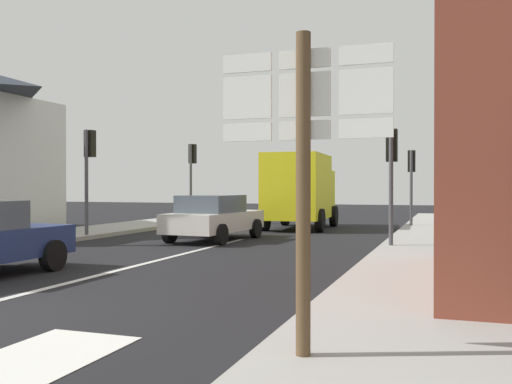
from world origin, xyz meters
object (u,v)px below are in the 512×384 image
sedan_far (214,217)px  traffic_light_far_left (192,165)px  route_sign_post (304,159)px  traffic_light_far_right (411,171)px  traffic_light_near_left (89,158)px  traffic_light_near_right (392,160)px  delivery_truck (300,189)px

sedan_far → traffic_light_far_left: size_ratio=1.15×
route_sign_post → traffic_light_far_right: size_ratio=0.98×
sedan_far → traffic_light_near_left: traffic_light_near_left is taller
route_sign_post → traffic_light_near_right: size_ratio=0.96×
delivery_truck → traffic_light_near_right: bearing=-57.3°
sedan_far → traffic_light_near_right: (5.71, -0.90, 1.71)m
traffic_light_far_right → sedan_far: bearing=-126.9°
sedan_far → route_sign_post: 13.17m
traffic_light_near_left → traffic_light_far_left: bearing=90.0°
route_sign_post → traffic_light_near_right: traffic_light_near_right is taller
delivery_truck → traffic_light_near_left: (-5.61, -6.57, 1.05)m
delivery_truck → traffic_light_far_left: traffic_light_far_left is taller
delivery_truck → traffic_light_far_left: size_ratio=1.36×
route_sign_post → sedan_far: bearing=116.9°
traffic_light_far_left → traffic_light_near_right: size_ratio=1.12×
delivery_truck → traffic_light_far_right: traffic_light_far_right is taller
delivery_truck → traffic_light_far_right: bearing=21.6°
traffic_light_near_left → traffic_light_near_right: (9.95, -0.19, -0.23)m
traffic_light_far_right → traffic_light_near_right: 8.48m
delivery_truck → route_sign_post: (4.56, -17.57, 0.35)m
traffic_light_far_left → traffic_light_far_right: bearing=1.4°
route_sign_post → traffic_light_far_right: (-0.22, 19.29, 0.41)m
delivery_truck → traffic_light_far_left: bearing=165.3°
route_sign_post → traffic_light_near_right: 10.82m
traffic_light_far_left → traffic_light_far_right: (9.95, 0.25, -0.36)m
sedan_far → delivery_truck: delivery_truck is taller
sedan_far → traffic_light_near_left: size_ratio=1.18×
delivery_truck → traffic_light_near_right: traffic_light_near_right is taller
sedan_far → delivery_truck: bearing=76.9°
delivery_truck → traffic_light_far_right: size_ratio=1.56×
traffic_light_near_left → traffic_light_far_right: bearing=39.8°
traffic_light_far_right → traffic_light_near_right: (0.00, -8.48, 0.06)m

